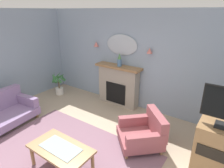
# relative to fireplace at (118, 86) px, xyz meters

# --- Properties ---
(wall_back) EXTENTS (6.90, 0.10, 2.64)m
(wall_back) POSITION_rel_fireplace_xyz_m (0.40, 0.22, 0.75)
(wall_back) COLOR #8C9EB2
(wall_back) RESTS_ON ground
(patterned_rug) EXTENTS (3.20, 2.40, 0.01)m
(patterned_rug) POSITION_rel_fireplace_xyz_m (0.40, -2.54, -0.56)
(patterned_rug) COLOR #7F5B6B
(patterned_rug) RESTS_ON ground
(fireplace) EXTENTS (1.36, 0.36, 1.16)m
(fireplace) POSITION_rel_fireplace_xyz_m (0.00, 0.00, 0.00)
(fireplace) COLOR gray
(fireplace) RESTS_ON ground
(mantel_vase_right) EXTENTS (0.12, 0.12, 0.36)m
(mantel_vase_right) POSITION_rel_fireplace_xyz_m (0.05, -0.03, 0.75)
(mantel_vase_right) COLOR #4C7093
(mantel_vase_right) RESTS_ON fireplace
(wall_mirror) EXTENTS (0.96, 0.06, 0.56)m
(wall_mirror) POSITION_rel_fireplace_xyz_m (-0.00, 0.14, 1.14)
(wall_mirror) COLOR #B2BCC6
(wall_sconce_left) EXTENTS (0.14, 0.14, 0.14)m
(wall_sconce_left) POSITION_rel_fireplace_xyz_m (-0.85, 0.09, 1.09)
(wall_sconce_left) COLOR #D17066
(wall_sconce_right) EXTENTS (0.14, 0.14, 0.14)m
(wall_sconce_right) POSITION_rel_fireplace_xyz_m (0.85, 0.09, 1.09)
(wall_sconce_right) COLOR #D17066
(coffee_table) EXTENTS (1.10, 0.60, 0.45)m
(coffee_table) POSITION_rel_fireplace_xyz_m (0.58, -2.64, -0.19)
(coffee_table) COLOR olive
(coffee_table) RESTS_ON ground
(armchair_by_coffee_table) EXTENTS (1.15, 1.15, 0.71)m
(armchair_by_coffee_table) POSITION_rel_fireplace_xyz_m (1.45, -1.26, -0.27)
(armchair_by_coffee_table) COLOR #934C51
(armchair_by_coffee_table) RESTS_ON ground
(tv_cabinet) EXTENTS (0.80, 0.57, 0.90)m
(tv_cabinet) POSITION_rel_fireplace_xyz_m (2.80, -1.20, -0.12)
(tv_cabinet) COLOR olive
(tv_cabinet) RESTS_ON ground
(potted_plant_small_fern) EXTENTS (0.48, 0.48, 0.75)m
(potted_plant_small_fern) POSITION_rel_fireplace_xyz_m (-1.95, -0.53, -0.17)
(potted_plant_small_fern) COLOR silver
(potted_plant_small_fern) RESTS_ON ground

